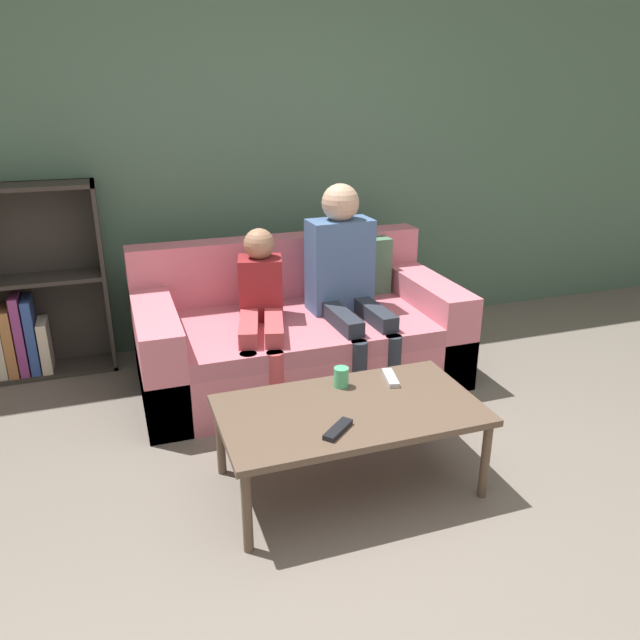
{
  "coord_description": "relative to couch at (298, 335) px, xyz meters",
  "views": [
    {
      "loc": [
        -1.07,
        -1.65,
        1.71
      ],
      "look_at": [
        -0.12,
        1.1,
        0.59
      ],
      "focal_mm": 35.0,
      "sensor_mm": 36.0,
      "label": 1
    }
  ],
  "objects": [
    {
      "name": "ground_plane",
      "position": [
        0.06,
        -1.69,
        -0.27
      ],
      "size": [
        22.0,
        22.0,
        0.0
      ],
      "primitive_type": "plane",
      "color": "#70665B"
    },
    {
      "name": "wall_back",
      "position": [
        0.06,
        0.74,
        1.03
      ],
      "size": [
        12.0,
        0.06,
        2.6
      ],
      "color": "#4C6B56",
      "rests_on": "ground_plane"
    },
    {
      "name": "couch",
      "position": [
        0.0,
        0.0,
        0.0
      ],
      "size": [
        1.86,
        0.99,
        0.79
      ],
      "color": "#D1707F",
      "rests_on": "ground_plane"
    },
    {
      "name": "bookshelf",
      "position": [
        -1.5,
        0.59,
        0.2
      ],
      "size": [
        0.76,
        0.28,
        1.16
      ],
      "color": "#332D28",
      "rests_on": "ground_plane"
    },
    {
      "name": "coffee_table",
      "position": [
        -0.12,
        -1.14,
        0.09
      ],
      "size": [
        1.12,
        0.62,
        0.39
      ],
      "color": "brown",
      "rests_on": "ground_plane"
    },
    {
      "name": "person_adult",
      "position": [
        0.27,
        -0.09,
        0.4
      ],
      "size": [
        0.38,
        0.68,
        1.16
      ],
      "rotation": [
        0.0,
        0.0,
        0.04
      ],
      "color": "#282D38",
      "rests_on": "ground_plane"
    },
    {
      "name": "person_child",
      "position": [
        -0.25,
        -0.14,
        0.26
      ],
      "size": [
        0.39,
        0.7,
        0.93
      ],
      "rotation": [
        0.0,
        0.0,
        -0.25
      ],
      "color": "#C6474C",
      "rests_on": "ground_plane"
    },
    {
      "name": "cup_near",
      "position": [
        -0.08,
        -0.95,
        0.17
      ],
      "size": [
        0.07,
        0.07,
        0.09
      ],
      "color": "#4CB77A",
      "rests_on": "coffee_table"
    },
    {
      "name": "tv_remote_0",
      "position": [
        0.16,
        -0.97,
        0.14
      ],
      "size": [
        0.08,
        0.18,
        0.02
      ],
      "rotation": [
        0.0,
        0.0,
        -0.21
      ],
      "color": "#B7B7BC",
      "rests_on": "coffee_table"
    },
    {
      "name": "tv_remote_1",
      "position": [
        -0.24,
        -1.32,
        0.14
      ],
      "size": [
        0.16,
        0.15,
        0.02
      ],
      "rotation": [
        0.0,
        0.0,
        -0.85
      ],
      "color": "black",
      "rests_on": "coffee_table"
    }
  ]
}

